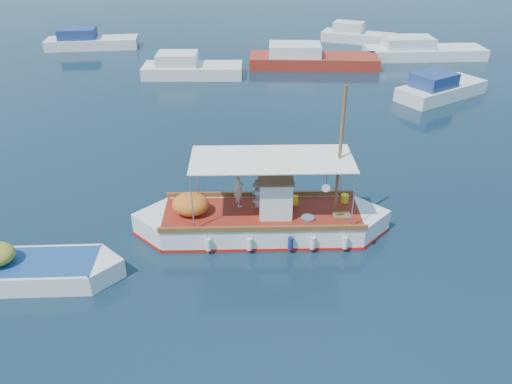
{
  "coord_description": "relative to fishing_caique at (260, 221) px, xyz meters",
  "views": [
    {
      "loc": [
        -0.39,
        -14.63,
        10.05
      ],
      "look_at": [
        -0.9,
        0.0,
        1.68
      ],
      "focal_mm": 35.0,
      "sensor_mm": 36.0,
      "label": 1
    }
  ],
  "objects": [
    {
      "name": "bg_boat_n",
      "position": [
        2.98,
        21.43,
        0.01
      ],
      "size": [
        9.18,
        2.83,
        1.8
      ],
      "rotation": [
        0.0,
        0.0,
        -0.0
      ],
      "color": "maroon",
      "rests_on": "ground"
    },
    {
      "name": "dinghy",
      "position": [
        -7.23,
        -2.86,
        -0.17
      ],
      "size": [
        6.12,
        2.07,
        1.5
      ],
      "rotation": [
        0.0,
        0.0,
        0.08
      ],
      "color": "white",
      "rests_on": "ground"
    },
    {
      "name": "bg_boat_far_n",
      "position": [
        7.43,
        29.18,
        0.01
      ],
      "size": [
        6.42,
        3.93,
        1.8
      ],
      "rotation": [
        0.0,
        0.0,
        -0.34
      ],
      "color": "silver",
      "rests_on": "ground"
    },
    {
      "name": "bg_boat_e",
      "position": [
        11.6,
        24.05,
        0.01
      ],
      "size": [
        9.19,
        3.37,
        1.8
      ],
      "rotation": [
        0.0,
        0.0,
        0.09
      ],
      "color": "silver",
      "rests_on": "ground"
    },
    {
      "name": "bg_boat_ne",
      "position": [
        10.43,
        14.86,
        0.01
      ],
      "size": [
        6.06,
        5.22,
        1.8
      ],
      "rotation": [
        0.0,
        0.0,
        0.62
      ],
      "color": "silver",
      "rests_on": "ground"
    },
    {
      "name": "ground",
      "position": [
        0.75,
        -0.07,
        -0.48
      ],
      "size": [
        160.0,
        160.0,
        0.0
      ],
      "primitive_type": "plane",
      "color": "black",
      "rests_on": "ground"
    },
    {
      "name": "fishing_caique",
      "position": [
        0.0,
        0.0,
        0.0
      ],
      "size": [
        9.07,
        2.86,
        5.54
      ],
      "rotation": [
        0.0,
        0.0,
        0.06
      ],
      "color": "white",
      "rests_on": "ground"
    },
    {
      "name": "bg_boat_nw",
      "position": [
        -5.31,
        18.67,
        0.01
      ],
      "size": [
        6.75,
        2.66,
        1.8
      ],
      "rotation": [
        0.0,
        0.0,
        0.04
      ],
      "color": "silver",
      "rests_on": "ground"
    },
    {
      "name": "bg_boat_far_w",
      "position": [
        -14.7,
        26.27,
        0.01
      ],
      "size": [
        7.49,
        3.44,
        1.8
      ],
      "rotation": [
        0.0,
        0.0,
        0.16
      ],
      "color": "silver",
      "rests_on": "ground"
    }
  ]
}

